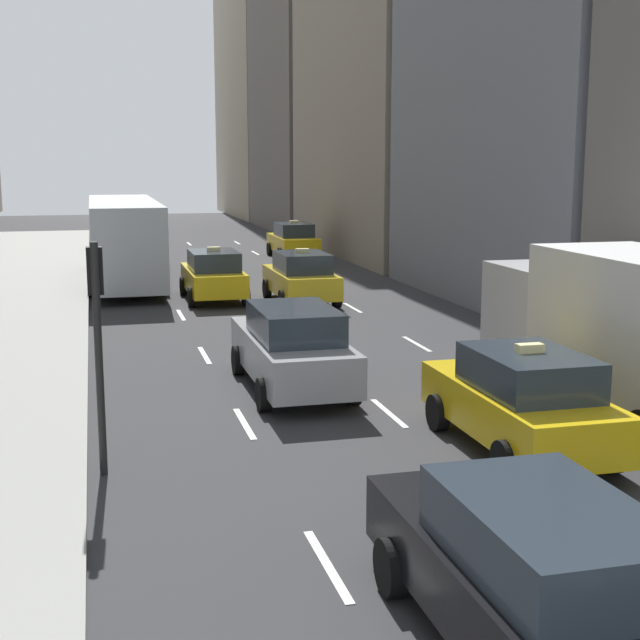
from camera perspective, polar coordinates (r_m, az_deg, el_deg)
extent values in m
cube|color=white|center=(11.08, 0.47, -15.40)|extent=(0.12, 2.00, 0.01)
cube|color=white|center=(16.57, -4.86, -6.62)|extent=(0.12, 2.00, 0.01)
cube|color=white|center=(22.32, -7.41, -2.25)|extent=(0.12, 2.00, 0.01)
cube|color=white|center=(28.18, -8.89, 0.32)|extent=(0.12, 2.00, 0.01)
cube|color=white|center=(34.09, -9.87, 2.00)|extent=(0.12, 2.00, 0.01)
cube|color=white|center=(40.02, -10.55, 3.18)|extent=(0.12, 2.00, 0.01)
cube|color=white|center=(45.98, -11.06, 4.06)|extent=(0.12, 2.00, 0.01)
cube|color=white|center=(51.94, -11.46, 4.73)|extent=(0.12, 2.00, 0.01)
cube|color=white|center=(12.03, 13.85, -13.55)|extent=(0.12, 2.00, 0.01)
cube|color=white|center=(17.22, 4.42, -5.95)|extent=(0.12, 2.00, 0.01)
cube|color=white|center=(22.81, -0.41, -1.89)|extent=(0.12, 2.00, 0.01)
cube|color=white|center=(28.57, -3.30, 0.56)|extent=(0.12, 2.00, 0.01)
cube|color=white|center=(34.41, -5.21, 2.18)|extent=(0.12, 2.00, 0.01)
cube|color=white|center=(40.30, -6.57, 3.33)|extent=(0.12, 2.00, 0.01)
cube|color=white|center=(46.22, -7.59, 4.19)|extent=(0.12, 2.00, 0.01)
cube|color=white|center=(52.15, -8.37, 4.85)|extent=(0.12, 2.00, 0.01)
cube|color=white|center=(18.29, 12.79, -5.22)|extent=(0.12, 2.00, 0.01)
cube|color=white|center=(23.63, 6.20, -1.53)|extent=(0.12, 2.00, 0.01)
cube|color=white|center=(29.23, 2.10, 0.79)|extent=(0.12, 2.00, 0.01)
cube|color=white|center=(34.96, -0.67, 2.35)|extent=(0.12, 2.00, 0.01)
cube|color=white|center=(40.77, -2.66, 3.47)|extent=(0.12, 2.00, 0.01)
cube|color=white|center=(46.62, -4.16, 4.30)|extent=(0.12, 2.00, 0.01)
cube|color=white|center=(52.51, -5.32, 4.95)|extent=(0.12, 2.00, 0.01)
cube|color=gray|center=(46.92, 4.44, 18.83)|extent=(6.00, 17.28, 23.68)
cube|color=slate|center=(62.90, -0.69, 15.46)|extent=(6.00, 14.52, 21.07)
cube|color=yellow|center=(30.22, -1.26, 2.45)|extent=(1.80, 4.40, 0.76)
cube|color=#28333D|center=(29.88, -1.15, 3.72)|extent=(1.58, 2.29, 0.64)
cube|color=#F2E599|center=(29.84, -1.15, 4.46)|extent=(0.44, 0.20, 0.14)
cylinder|color=black|center=(31.41, -3.42, 2.03)|extent=(0.22, 0.66, 0.66)
cylinder|color=black|center=(31.80, -0.23, 2.15)|extent=(0.22, 0.66, 0.66)
cylinder|color=black|center=(28.77, -2.39, 1.29)|extent=(0.22, 0.66, 0.66)
cylinder|color=black|center=(29.19, 1.07, 1.42)|extent=(0.22, 0.66, 0.66)
cube|color=yellow|center=(15.25, 12.64, -5.57)|extent=(1.80, 4.40, 0.76)
cube|color=#28333D|center=(14.85, 13.20, -3.23)|extent=(1.58, 2.29, 0.64)
cube|color=#F2E599|center=(14.76, 13.26, -1.76)|extent=(0.44, 0.20, 0.14)
cylinder|color=black|center=(16.18, 7.54, -5.89)|extent=(0.22, 0.66, 0.66)
cylinder|color=black|center=(16.91, 13.23, -5.36)|extent=(0.22, 0.66, 0.66)
cylinder|color=black|center=(13.81, 11.78, -8.87)|extent=(0.22, 0.66, 0.66)
cylinder|color=black|center=(14.66, 18.18, -8.04)|extent=(0.22, 0.66, 0.66)
cube|color=yellow|center=(30.99, -6.85, 2.58)|extent=(1.80, 4.40, 0.76)
cube|color=#28333D|center=(30.64, -6.81, 3.81)|extent=(1.58, 2.29, 0.64)
cube|color=#F2E599|center=(30.60, -6.83, 4.54)|extent=(0.44, 0.20, 0.14)
cylinder|color=black|center=(32.28, -8.74, 2.15)|extent=(0.22, 0.66, 0.66)
cylinder|color=black|center=(32.50, -5.58, 2.28)|extent=(0.22, 0.66, 0.66)
cylinder|color=black|center=(29.59, -8.22, 1.44)|extent=(0.22, 0.66, 0.66)
cylinder|color=black|center=(29.83, -4.78, 1.58)|extent=(0.22, 0.66, 0.66)
cube|color=yellow|center=(44.18, -1.75, 4.91)|extent=(1.80, 4.40, 0.76)
cube|color=#28333D|center=(43.87, -1.68, 5.79)|extent=(1.58, 2.29, 0.64)
cube|color=#F2E599|center=(43.84, -1.69, 6.30)|extent=(0.44, 0.20, 0.14)
cylinder|color=black|center=(45.36, -3.24, 4.56)|extent=(0.22, 0.66, 0.66)
cylinder|color=black|center=(45.74, -1.02, 4.62)|extent=(0.22, 0.66, 0.66)
cylinder|color=black|center=(42.70, -2.53, 4.21)|extent=(0.22, 0.66, 0.66)
cylinder|color=black|center=(43.10, -0.18, 4.28)|extent=(0.22, 0.66, 0.66)
cube|color=black|center=(9.20, 13.39, -16.51)|extent=(1.80, 4.95, 0.74)
cube|color=#28333D|center=(8.68, 14.51, -13.25)|extent=(1.58, 2.58, 0.64)
cylinder|color=black|center=(10.30, 4.57, -15.50)|extent=(0.22, 0.66, 0.66)
cylinder|color=black|center=(10.97, 13.79, -14.11)|extent=(0.22, 0.66, 0.66)
cube|color=#9EA0A5|center=(18.81, -1.83, -2.21)|extent=(1.80, 4.99, 0.83)
cube|color=#28333D|center=(18.38, -1.64, -0.16)|extent=(1.58, 2.60, 0.64)
cylinder|color=black|center=(20.22, -5.27, -2.57)|extent=(0.22, 0.66, 0.66)
cylinder|color=black|center=(20.57, -0.31, -2.31)|extent=(0.22, 0.66, 0.66)
cylinder|color=black|center=(17.26, -3.64, -4.79)|extent=(0.22, 0.66, 0.66)
cylinder|color=black|center=(17.67, 2.12, -4.42)|extent=(0.22, 0.66, 0.66)
cube|color=#B7BCC1|center=(35.52, -12.44, 5.15)|extent=(2.50, 11.60, 2.90)
cube|color=#28333D|center=(41.22, -12.74, 6.30)|extent=(2.30, 0.12, 1.40)
cube|color=#28333D|center=(35.47, -14.42, 5.63)|extent=(0.08, 9.86, 1.10)
cube|color=yellow|center=(41.17, -12.79, 7.55)|extent=(1.50, 0.10, 0.36)
cylinder|color=black|center=(39.20, -14.38, 3.61)|extent=(0.30, 1.00, 1.00)
cylinder|color=black|center=(39.28, -10.73, 3.77)|extent=(0.30, 1.00, 1.00)
cylinder|color=black|center=(32.47, -14.35, 2.30)|extent=(0.30, 1.00, 1.00)
cylinder|color=black|center=(32.55, -9.95, 2.49)|extent=(0.30, 1.00, 1.00)
cube|color=silver|center=(20.02, 14.43, 0.42)|extent=(2.10, 2.40, 2.10)
cube|color=#28333D|center=(20.97, 12.97, 1.75)|extent=(1.90, 0.10, 0.90)
cylinder|color=black|center=(19.74, 11.61, -2.70)|extent=(0.28, 0.90, 0.90)
cylinder|color=black|center=(20.73, 16.85, -2.32)|extent=(0.28, 0.90, 0.90)
cylinder|color=black|center=(13.87, -13.96, -2.55)|extent=(0.12, 0.12, 3.60)
cube|color=black|center=(13.83, -14.21, 3.08)|extent=(0.24, 0.20, 0.72)
sphere|color=red|center=(13.91, -14.25, 4.07)|extent=(0.14, 0.14, 0.14)
sphere|color=#4C3F14|center=(13.93, -14.21, 3.13)|extent=(0.14, 0.14, 0.14)
sphere|color=#198C2D|center=(13.96, -14.17, 2.19)|extent=(0.14, 0.14, 0.14)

